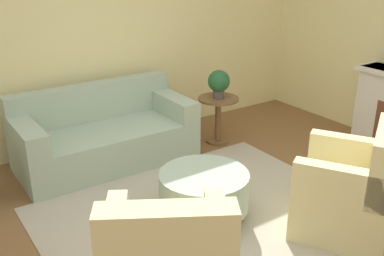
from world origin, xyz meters
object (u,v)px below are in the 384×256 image
Objects in this scene: ottoman_table at (204,190)px; potted_plant_on_side_table at (219,82)px; couch at (105,136)px; armchair_right at (350,192)px; side_table at (218,112)px.

potted_plant_on_side_table reaches higher than ottoman_table.
couch is 2.86m from armchair_right.
armchair_right reaches higher than side_table.
armchair_right reaches higher than potted_plant_on_side_table.
potted_plant_on_side_table is at bearing 48.66° from ottoman_table.
couch is 1.51m from side_table.
ottoman_table is at bearing -81.46° from couch.
couch is at bearing 98.54° from ottoman_table.
armchair_right is at bearing -96.59° from side_table.
potted_plant_on_side_table is at bearing 0.00° from side_table.
potted_plant_on_side_table is (1.23, 1.39, 0.53)m from ottoman_table.
side_table is (0.26, 2.29, 0.03)m from armchair_right.
armchair_right reaches higher than couch.
ottoman_table is at bearing -131.34° from side_table.
ottoman_table is 1.36× the size of side_table.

